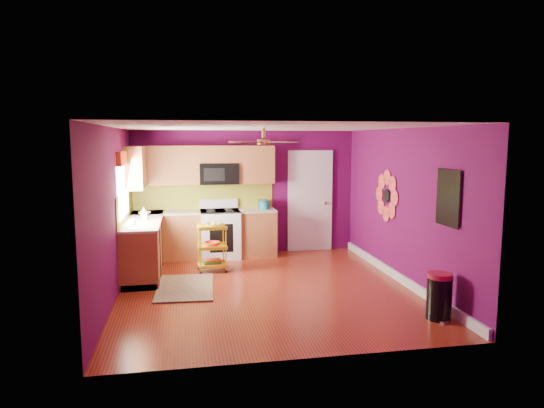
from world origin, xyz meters
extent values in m
plane|color=maroon|center=(0.00, 0.00, 0.00)|extent=(5.00, 5.00, 0.00)
cube|color=#570A48|center=(0.00, 2.50, 1.25)|extent=(4.50, 0.04, 2.50)
cube|color=#570A48|center=(0.00, -2.50, 1.25)|extent=(4.50, 0.04, 2.50)
cube|color=#570A48|center=(-2.25, 0.00, 1.25)|extent=(0.04, 5.00, 2.50)
cube|color=#570A48|center=(2.25, 0.00, 1.25)|extent=(0.04, 5.00, 2.50)
cube|color=silver|center=(0.00, 0.00, 2.50)|extent=(4.50, 5.00, 0.04)
cube|color=white|center=(2.22, 0.00, 0.07)|extent=(0.05, 4.90, 0.14)
cube|color=brown|center=(-1.95, 1.35, 0.45)|extent=(0.60, 2.30, 0.90)
cube|color=brown|center=(-0.85, 2.20, 0.45)|extent=(2.80, 0.60, 0.90)
cube|color=beige|center=(-1.95, 1.35, 0.92)|extent=(0.63, 2.30, 0.04)
cube|color=beige|center=(-0.85, 2.20, 0.92)|extent=(2.80, 0.63, 0.04)
cube|color=black|center=(-1.95, 1.35, 0.05)|extent=(0.54, 2.30, 0.10)
cube|color=black|center=(-0.85, 2.20, 0.05)|extent=(2.80, 0.54, 0.10)
cube|color=white|center=(-0.55, 2.17, 0.46)|extent=(0.76, 0.66, 0.92)
cube|color=black|center=(-0.55, 2.17, 0.93)|extent=(0.76, 0.62, 0.03)
cube|color=white|center=(-0.55, 2.45, 1.04)|extent=(0.76, 0.06, 0.18)
cube|color=black|center=(-0.55, 1.84, 0.45)|extent=(0.45, 0.02, 0.55)
cube|color=brown|center=(-1.59, 2.33, 1.83)|extent=(1.32, 0.33, 0.75)
cube|color=brown|center=(0.19, 2.33, 1.83)|extent=(0.72, 0.33, 0.75)
cube|color=brown|center=(-0.55, 2.33, 2.03)|extent=(0.76, 0.33, 0.34)
cube|color=brown|center=(-2.08, 1.85, 1.83)|extent=(0.33, 1.30, 0.75)
cube|color=black|center=(-0.55, 2.30, 1.65)|extent=(0.76, 0.38, 0.40)
cube|color=olive|center=(-0.85, 2.49, 1.20)|extent=(2.80, 0.01, 0.51)
cube|color=olive|center=(-2.24, 1.35, 1.20)|extent=(0.01, 2.30, 0.51)
cube|color=white|center=(-2.23, 1.05, 1.55)|extent=(0.03, 1.20, 1.00)
cube|color=#E24514|center=(-2.20, 1.05, 2.02)|extent=(0.08, 1.35, 0.22)
cube|color=white|center=(1.35, 2.48, 1.02)|extent=(0.85, 0.04, 2.05)
cube|color=white|center=(1.35, 2.46, 1.02)|extent=(0.95, 0.02, 2.15)
sphere|color=#BF8C3F|center=(1.67, 2.42, 1.00)|extent=(0.07, 0.07, 0.07)
cylinder|color=black|center=(2.23, 0.60, 1.35)|extent=(0.01, 0.24, 0.24)
cube|color=#186C9D|center=(2.23, -1.40, 1.55)|extent=(0.03, 0.52, 0.72)
cube|color=black|center=(2.21, -1.40, 1.55)|extent=(0.01, 0.56, 0.76)
cylinder|color=#BF8C3F|center=(0.00, 0.20, 2.42)|extent=(0.06, 0.06, 0.16)
cylinder|color=#BF8C3F|center=(0.00, 0.20, 2.28)|extent=(0.20, 0.20, 0.08)
cube|color=#4C2D19|center=(0.27, 0.47, 2.28)|extent=(0.47, 0.47, 0.01)
cube|color=#4C2D19|center=(-0.27, 0.47, 2.28)|extent=(0.47, 0.47, 0.01)
cube|color=#4C2D19|center=(-0.27, -0.07, 2.28)|extent=(0.47, 0.47, 0.01)
cube|color=#4C2D19|center=(0.27, -0.07, 2.28)|extent=(0.47, 0.47, 0.01)
cube|color=#321F10|center=(-1.25, 0.24, 0.01)|extent=(0.94, 1.45, 0.02)
cylinder|color=yellow|center=(-0.98, 0.98, 0.42)|extent=(0.02, 0.02, 0.77)
cylinder|color=yellow|center=(-0.54, 1.01, 0.42)|extent=(0.02, 0.02, 0.77)
cylinder|color=yellow|center=(-1.00, 1.28, 0.42)|extent=(0.02, 0.02, 0.77)
cylinder|color=yellow|center=(-0.56, 1.31, 0.42)|extent=(0.02, 0.02, 0.77)
sphere|color=black|center=(-0.98, 0.98, 0.03)|extent=(0.05, 0.05, 0.05)
sphere|color=black|center=(-0.54, 1.01, 0.03)|extent=(0.05, 0.05, 0.05)
sphere|color=black|center=(-1.00, 1.28, 0.03)|extent=(0.05, 0.05, 0.05)
sphere|color=black|center=(-0.56, 1.31, 0.03)|extent=(0.05, 0.05, 0.05)
cube|color=yellow|center=(-0.77, 1.15, 0.79)|extent=(0.52, 0.39, 0.03)
cube|color=yellow|center=(-0.77, 1.15, 0.43)|extent=(0.52, 0.39, 0.03)
cube|color=yellow|center=(-0.77, 1.15, 0.11)|extent=(0.52, 0.39, 0.03)
imported|color=beige|center=(-0.72, 1.15, 0.83)|extent=(0.29, 0.29, 0.07)
sphere|color=yellow|center=(-0.72, 1.15, 0.85)|extent=(0.09, 0.09, 0.09)
imported|color=#E24514|center=(-0.77, 1.15, 0.49)|extent=(0.30, 0.30, 0.09)
cube|color=navy|center=(-0.77, 1.15, 0.14)|extent=(0.30, 0.24, 0.04)
cube|color=#267233|center=(-0.77, 1.15, 0.17)|extent=(0.30, 0.24, 0.03)
cube|color=#E24514|center=(-0.77, 1.15, 0.20)|extent=(0.30, 0.24, 0.03)
cylinder|color=black|center=(1.99, -1.69, 0.27)|extent=(0.42, 0.42, 0.55)
cylinder|color=#A51732|center=(1.99, -1.69, 0.58)|extent=(0.32, 0.32, 0.06)
cube|color=beige|center=(1.99, -1.85, 0.01)|extent=(0.12, 0.09, 0.03)
cylinder|color=#12728E|center=(0.34, 2.19, 1.02)|extent=(0.18, 0.18, 0.16)
sphere|color=#12728E|center=(0.34, 2.19, 1.12)|extent=(0.06, 0.06, 0.06)
cube|color=beige|center=(0.33, 2.32, 1.03)|extent=(0.22, 0.15, 0.18)
imported|color=#EA3F72|center=(-1.92, 1.29, 1.04)|extent=(0.09, 0.09, 0.20)
imported|color=white|center=(-1.96, 1.69, 1.02)|extent=(0.13, 0.13, 0.17)
imported|color=white|center=(-1.96, 1.84, 0.97)|extent=(0.23, 0.23, 0.06)
imported|color=white|center=(-2.08, 0.80, 0.99)|extent=(0.12, 0.12, 0.09)
camera|label=1|loc=(-1.23, -7.26, 2.31)|focal=32.00mm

